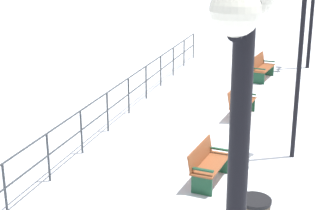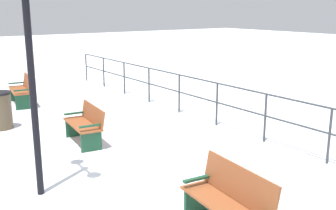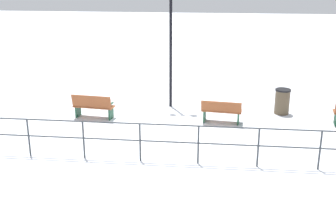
# 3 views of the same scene
# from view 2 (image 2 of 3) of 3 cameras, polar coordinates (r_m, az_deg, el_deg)

# --- Properties ---
(ground_plane) EXTENTS (80.00, 80.00, 0.00)m
(ground_plane) POSITION_cam_2_polar(r_m,az_deg,el_deg) (7.46, -5.43, -10.30)
(ground_plane) COLOR white
(ground_plane) RESTS_ON ground
(bench_nearest) EXTENTS (0.79, 1.61, 0.93)m
(bench_nearest) POSITION_cam_2_polar(r_m,az_deg,el_deg) (13.58, -19.92, 2.04)
(bench_nearest) COLOR brown
(bench_nearest) RESTS_ON ground
(bench_second) EXTENTS (0.71, 1.45, 0.86)m
(bench_second) POSITION_cam_2_polar(r_m,az_deg,el_deg) (9.34, -11.60, -2.65)
(bench_second) COLOR brown
(bench_second) RESTS_ON ground
(bench_third) EXTENTS (0.69, 1.53, 0.92)m
(bench_third) POSITION_cam_2_polar(r_m,az_deg,el_deg) (5.68, 8.54, -13.21)
(bench_third) COLOR brown
(bench_third) RESTS_ON ground
(waterfront_railing) EXTENTS (0.05, 19.70, 1.15)m
(waterfront_railing) POSITION_cam_2_polar(r_m,az_deg,el_deg) (9.40, 13.66, -0.68)
(waterfront_railing) COLOR #383D42
(waterfront_railing) RESTS_ON ground
(trash_bin) EXTENTS (0.57, 0.57, 0.96)m
(trash_bin) POSITION_cam_2_polar(r_m,az_deg,el_deg) (11.07, -22.62, -0.70)
(trash_bin) COLOR brown
(trash_bin) RESTS_ON ground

